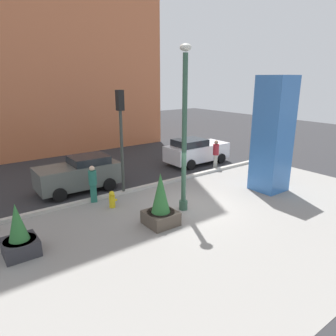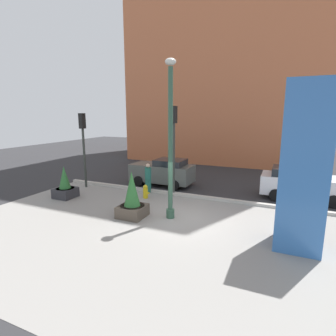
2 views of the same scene
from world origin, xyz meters
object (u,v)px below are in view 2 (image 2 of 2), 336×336
at_px(traffic_light_corner, 174,137).
at_px(car_far_lane, 302,184).
at_px(potted_plant_mid_plaza, 65,186).
at_px(pedestrian_crossing, 148,176).
at_px(potted_plant_curbside, 132,199).
at_px(lamp_post, 170,145).
at_px(pedestrian_on_sidewalk, 308,189).
at_px(traffic_light_far_side, 83,138).
at_px(art_pillar_blue, 303,168).
at_px(car_passing_lane, 163,172).
at_px(fire_hydrant, 146,192).

distance_m(traffic_light_corner, car_far_lane, 7.24).
height_order(potted_plant_mid_plaza, pedestrian_crossing, potted_plant_mid_plaza).
bearing_deg(potted_plant_curbside, traffic_light_corner, 83.40).
relative_size(lamp_post, pedestrian_on_sidewalk, 3.77).
relative_size(potted_plant_mid_plaza, traffic_light_far_side, 0.39).
bearing_deg(potted_plant_mid_plaza, art_pillar_blue, -4.90).
height_order(art_pillar_blue, pedestrian_crossing, art_pillar_blue).
xyz_separation_m(potted_plant_curbside, pedestrian_on_sidewalk, (7.12, 4.21, 0.18)).
distance_m(traffic_light_corner, car_passing_lane, 3.32).
distance_m(potted_plant_curbside, traffic_light_corner, 4.47).
bearing_deg(traffic_light_far_side, potted_plant_mid_plaza, -78.73).
bearing_deg(traffic_light_far_side, fire_hydrant, -6.17).
bearing_deg(pedestrian_on_sidewalk, potted_plant_curbside, -149.40).
xyz_separation_m(lamp_post, car_far_lane, (5.34, 5.23, -2.39)).
relative_size(fire_hydrant, traffic_light_far_side, 0.17).
bearing_deg(traffic_light_corner, art_pillar_blue, -31.59).
xyz_separation_m(car_passing_lane, pedestrian_crossing, (-0.09, -1.85, 0.09)).
relative_size(traffic_light_corner, car_far_lane, 1.16).
relative_size(potted_plant_curbside, traffic_light_corner, 0.42).
distance_m(lamp_post, traffic_light_far_side, 7.23).
xyz_separation_m(lamp_post, car_passing_lane, (-2.62, 4.89, -2.37)).
height_order(potted_plant_mid_plaza, traffic_light_corner, traffic_light_corner).
xyz_separation_m(potted_plant_mid_plaza, car_far_lane, (11.70, 4.89, 0.19)).
distance_m(traffic_light_far_side, car_passing_lane, 5.29).
xyz_separation_m(art_pillar_blue, potted_plant_mid_plaza, (-11.33, 0.97, -2.11)).
bearing_deg(fire_hydrant, art_pillar_blue, -19.86).
distance_m(art_pillar_blue, traffic_light_corner, 7.20).
bearing_deg(pedestrian_crossing, traffic_light_corner, 3.38).
height_order(traffic_light_corner, pedestrian_on_sidewalk, traffic_light_corner).
height_order(potted_plant_curbside, car_passing_lane, potted_plant_curbside).
bearing_deg(car_passing_lane, lamp_post, -61.81).
relative_size(traffic_light_far_side, car_far_lane, 1.07).
height_order(lamp_post, potted_plant_curbside, lamp_post).
bearing_deg(art_pillar_blue, lamp_post, 172.79).
distance_m(fire_hydrant, car_far_lane, 8.33).
distance_m(potted_plant_mid_plaza, pedestrian_on_sidewalk, 12.35).
height_order(car_passing_lane, pedestrian_on_sidewalk, pedestrian_on_sidewalk).
height_order(car_passing_lane, pedestrian_crossing, pedestrian_crossing).
relative_size(lamp_post, art_pillar_blue, 1.20).
bearing_deg(pedestrian_on_sidewalk, potted_plant_mid_plaza, -164.51).
xyz_separation_m(potted_plant_curbside, car_far_lane, (6.92, 5.80, 0.04)).
xyz_separation_m(traffic_light_far_side, pedestrian_crossing, (4.08, 0.55, -2.10)).
bearing_deg(pedestrian_crossing, potted_plant_mid_plaza, -143.51).
xyz_separation_m(potted_plant_mid_plaza, pedestrian_crossing, (3.65, 2.70, 0.30)).
relative_size(potted_plant_curbside, pedestrian_crossing, 1.21).
relative_size(lamp_post, potted_plant_curbside, 3.23).
relative_size(traffic_light_corner, pedestrian_on_sidewalk, 2.78).
relative_size(art_pillar_blue, pedestrian_crossing, 3.25).
height_order(traffic_light_far_side, car_far_lane, traffic_light_far_side).
bearing_deg(pedestrian_crossing, pedestrian_on_sidewalk, 4.15).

